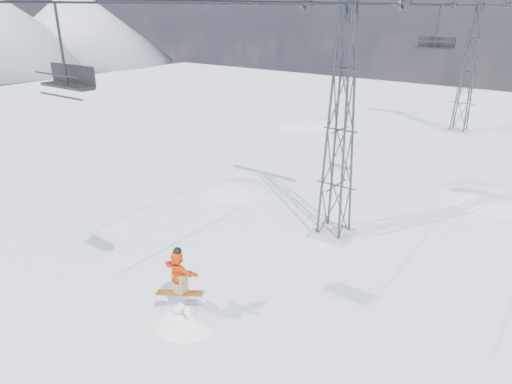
# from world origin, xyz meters

# --- Properties ---
(ground) EXTENTS (120.00, 120.00, 0.00)m
(ground) POSITION_xyz_m (0.00, 0.00, 0.00)
(ground) COLOR white
(ground) RESTS_ON ground
(snow_terrain) EXTENTS (39.00, 37.00, 22.00)m
(snow_terrain) POSITION_xyz_m (-4.77, 21.24, -9.59)
(snow_terrain) COLOR white
(snow_terrain) RESTS_ON ground
(lift_tower_near) EXTENTS (5.20, 1.80, 11.43)m
(lift_tower_near) POSITION_xyz_m (0.80, 8.00, 5.47)
(lift_tower_near) COLOR #999999
(lift_tower_near) RESTS_ON ground
(lift_tower_far) EXTENTS (5.20, 1.80, 11.43)m
(lift_tower_far) POSITION_xyz_m (0.80, 33.00, 5.47)
(lift_tower_far) COLOR #999999
(lift_tower_far) RESTS_ON ground
(haul_cables) EXTENTS (4.46, 51.00, 0.06)m
(haul_cables) POSITION_xyz_m (0.80, 19.50, 10.85)
(haul_cables) COLOR black
(haul_cables) RESTS_ON ground
(snowboarder_jump) EXTENTS (4.40, 4.40, 7.09)m
(snowboarder_jump) POSITION_xyz_m (-0.54, -1.12, -1.63)
(snowboarder_jump) COLOR white
(snowboarder_jump) RESTS_ON ground
(lift_chair_near) EXTENTS (1.84, 0.53, 2.28)m
(lift_chair_near) POSITION_xyz_m (-1.40, -3.94, 9.03)
(lift_chair_near) COLOR black
(lift_chair_near) RESTS_ON ground
(lift_chair_mid) EXTENTS (1.83, 0.52, 2.26)m
(lift_chair_mid) POSITION_xyz_m (3.00, 13.56, 9.04)
(lift_chair_mid) COLOR black
(lift_chair_mid) RESTS_ON ground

